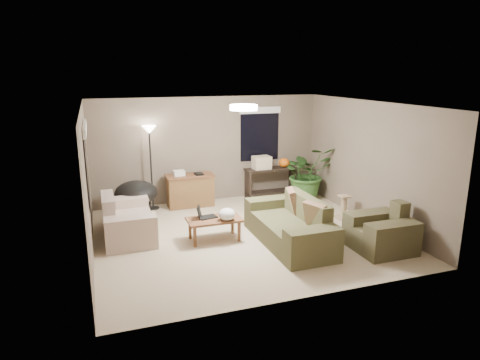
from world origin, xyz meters
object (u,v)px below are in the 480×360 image
object	(u,v)px
houseplant	(307,179)
papasan_chair	(136,196)
console_table	(271,180)
floor_lamp	(150,140)
loveseat	(126,222)
armchair	(381,233)
desk	(190,190)
main_sofa	(291,227)
cat_scratching_post	(344,208)
coffee_table	(214,222)

from	to	relation	value
houseplant	papasan_chair	bearing A→B (deg)	-179.89
console_table	papasan_chair	world-z (taller)	papasan_chair
houseplant	floor_lamp	bearing A→B (deg)	172.63
loveseat	armchair	bearing A→B (deg)	-26.17
papasan_chair	houseplant	distance (m)	4.09
papasan_chair	floor_lamp	world-z (taller)	floor_lamp
desk	console_table	distance (m)	2.05
main_sofa	loveseat	bearing A→B (deg)	155.88
main_sofa	papasan_chair	distance (m)	3.47
loveseat	armchair	world-z (taller)	same
houseplant	cat_scratching_post	xyz separation A→B (m)	(0.10, -1.52, -0.30)
houseplant	main_sofa	bearing A→B (deg)	-123.30
armchair	houseplant	xyz separation A→B (m)	(0.19, 3.18, 0.22)
console_table	papasan_chair	distance (m)	3.34
papasan_chair	armchair	bearing A→B (deg)	-39.11
coffee_table	armchair	bearing A→B (deg)	-27.34
loveseat	armchair	size ratio (longest dim) A/B	1.60
loveseat	papasan_chair	bearing A→B (deg)	74.58
desk	cat_scratching_post	xyz separation A→B (m)	(2.92, -1.90, -0.16)
console_table	floor_lamp	xyz separation A→B (m)	(-2.91, 0.05, 1.16)
coffee_table	houseplant	xyz separation A→B (m)	(2.86, 1.80, 0.16)
main_sofa	loveseat	xyz separation A→B (m)	(-2.83, 1.27, 0.00)
loveseat	papasan_chair	size ratio (longest dim) A/B	1.37
coffee_table	floor_lamp	distance (m)	2.72
coffee_table	loveseat	bearing A→B (deg)	155.92
console_table	houseplant	xyz separation A→B (m)	(0.77, -0.43, 0.08)
main_sofa	papasan_chair	bearing A→B (deg)	136.79
armchair	coffee_table	xyz separation A→B (m)	(-2.67, 1.38, 0.06)
desk	papasan_chair	world-z (taller)	papasan_chair
armchair	papasan_chair	distance (m)	5.03
armchair	houseplant	bearing A→B (deg)	86.63
main_sofa	loveseat	distance (m)	3.10
loveseat	desk	distance (m)	2.17
loveseat	houseplant	bearing A→B (deg)	14.22
desk	houseplant	size ratio (longest dim) A/B	0.83
loveseat	console_table	distance (m)	3.94
armchair	houseplant	distance (m)	3.19
armchair	coffee_table	distance (m)	3.00
floor_lamp	main_sofa	bearing A→B (deg)	-53.42
armchair	loveseat	bearing A→B (deg)	153.83
main_sofa	papasan_chair	world-z (taller)	main_sofa
desk	floor_lamp	distance (m)	1.49
desk	floor_lamp	bearing A→B (deg)	174.05
armchair	desk	xyz separation A→B (m)	(-2.64, 3.57, 0.08)
floor_lamp	armchair	bearing A→B (deg)	-46.28
houseplant	cat_scratching_post	world-z (taller)	houseplant
coffee_table	cat_scratching_post	xyz separation A→B (m)	(2.96, 0.28, -0.14)
console_table	cat_scratching_post	world-z (taller)	console_table
main_sofa	houseplant	world-z (taller)	houseplant
main_sofa	floor_lamp	size ratio (longest dim) A/B	1.15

